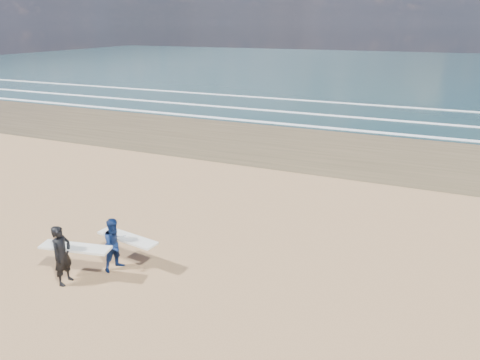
% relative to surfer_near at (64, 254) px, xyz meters
% --- Properties ---
extents(surfer_near, '(2.26, 1.18, 1.90)m').
position_rel_surfer_near_xyz_m(surfer_near, '(0.00, 0.00, 0.00)').
color(surfer_near, black).
rests_on(surfer_near, ground).
extents(surfer_far, '(2.25, 1.27, 1.76)m').
position_rel_surfer_near_xyz_m(surfer_far, '(0.94, 1.26, -0.08)').
color(surfer_far, '#0D1E4B').
rests_on(surfer_far, ground).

